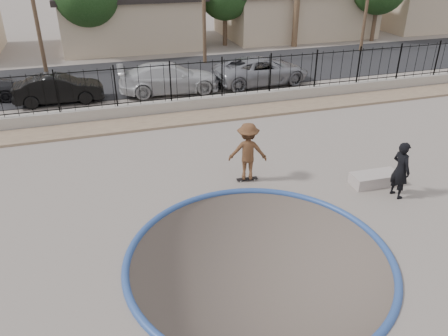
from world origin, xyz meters
TOP-DOWN VIEW (x-y plane):
  - ground at (0.00, 12.00)m, footprint 120.00×120.00m
  - bowl_pit at (0.00, -1.00)m, footprint 6.84×6.84m
  - coping_ring at (0.00, -1.00)m, footprint 7.04×7.04m
  - rock_strip at (0.00, 9.20)m, footprint 42.00×1.60m
  - retaining_wall at (0.00, 10.30)m, footprint 42.00×0.45m
  - fence at (0.00, 10.30)m, footprint 40.00×0.04m
  - street at (0.00, 17.00)m, footprint 90.00×8.00m
  - house_center at (0.00, 26.50)m, footprint 10.60×8.60m
  - house_east at (14.00, 26.50)m, footprint 12.60×8.60m
  - house_east_far at (28.00, 26.50)m, footprint 11.60×8.60m
  - skater at (1.13, 3.00)m, footprint 1.45×1.10m
  - skateboard at (1.13, 3.00)m, footprint 0.74×0.24m
  - videographer at (5.35, 0.59)m, footprint 0.53×0.73m
  - concrete_ledge at (5.13, 1.45)m, footprint 1.63×0.76m
  - car_b at (-5.09, 13.40)m, footprint 4.30×1.54m
  - car_c at (0.52, 13.40)m, footprint 5.45×2.40m
  - car_d at (5.80, 13.40)m, footprint 5.61×2.89m

SIDE VIEW (x-z plane):
  - ground at x=0.00m, z-range -2.20..0.00m
  - bowl_pit at x=0.00m, z-range -0.90..0.90m
  - coping_ring at x=0.00m, z-range -0.10..0.10m
  - street at x=0.00m, z-range 0.00..0.04m
  - skateboard at x=1.13m, z-range 0.02..0.08m
  - rock_strip at x=0.00m, z-range 0.00..0.11m
  - concrete_ledge at x=5.13m, z-range 0.00..0.40m
  - retaining_wall at x=0.00m, z-range 0.00..0.60m
  - car_b at x=-5.09m, z-range 0.04..1.45m
  - car_d at x=5.80m, z-range 0.04..1.55m
  - car_c at x=0.52m, z-range 0.04..1.59m
  - videographer at x=5.35m, z-range 0.00..1.88m
  - skater at x=1.13m, z-range 0.00..1.99m
  - fence at x=0.00m, z-range 0.60..2.40m
  - house_east at x=14.00m, z-range 0.02..3.92m
  - house_east_far at x=28.00m, z-range 0.02..3.92m
  - house_center at x=0.00m, z-range 0.02..3.92m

